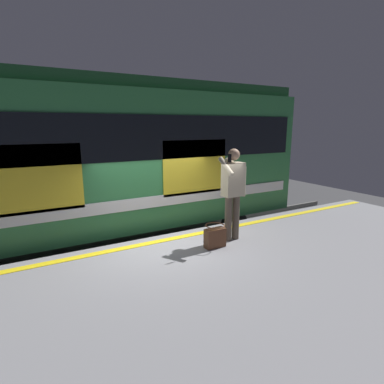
{
  "coord_description": "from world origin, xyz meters",
  "views": [
    {
      "loc": [
        2.33,
        5.42,
        3.18
      ],
      "look_at": [
        -0.56,
        0.3,
        1.9
      ],
      "focal_mm": 28.43,
      "sensor_mm": 36.0,
      "label": 1
    }
  ],
  "objects": [
    {
      "name": "handbag",
      "position": [
        -0.61,
        1.06,
        1.2
      ],
      "size": [
        0.39,
        0.35,
        0.43
      ],
      "color": "#59331E",
      "rests_on": "platform"
    },
    {
      "name": "track_rail_far",
      "position": [
        0.0,
        -2.59,
        0.08
      ],
      "size": [
        16.2,
        0.08,
        0.16
      ],
      "primitive_type": "cube",
      "color": "slate",
      "rests_on": "ground"
    },
    {
      "name": "platform",
      "position": [
        0.0,
        2.39,
        0.5
      ],
      "size": [
        12.46,
        4.78,
        1.0
      ],
      "primitive_type": "cube",
      "color": "gray",
      "rests_on": "ground"
    },
    {
      "name": "safety_line",
      "position": [
        0.0,
        0.3,
        1.0
      ],
      "size": [
        12.21,
        0.16,
        0.01
      ],
      "primitive_type": "cube",
      "color": "yellow",
      "rests_on": "platform"
    },
    {
      "name": "track_rail_near",
      "position": [
        0.0,
        -1.16,
        0.08
      ],
      "size": [
        16.2,
        0.08,
        0.16
      ],
      "primitive_type": "cube",
      "color": "slate",
      "rests_on": "ground"
    },
    {
      "name": "ground_plane",
      "position": [
        0.0,
        0.0,
        0.0
      ],
      "size": [
        23.63,
        23.63,
        0.0
      ],
      "primitive_type": "plane",
      "color": "#3D3D3F"
    },
    {
      "name": "train_carriage",
      "position": [
        0.57,
        -1.87,
        2.53
      ],
      "size": [
        9.12,
        3.0,
        3.99
      ],
      "color": "#2D723F",
      "rests_on": "ground"
    },
    {
      "name": "passenger",
      "position": [
        -1.12,
        0.88,
        2.04
      ],
      "size": [
        0.57,
        0.55,
        1.77
      ],
      "color": "brown",
      "rests_on": "platform"
    }
  ]
}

